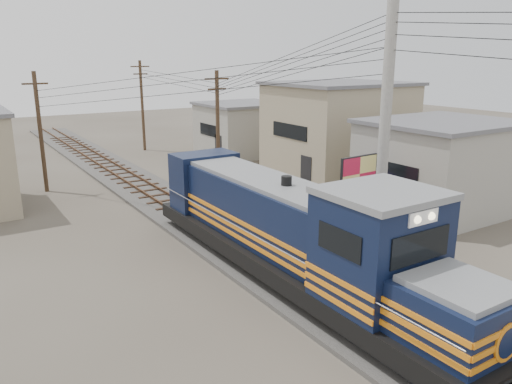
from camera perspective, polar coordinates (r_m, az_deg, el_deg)
ground at (r=18.08m, az=4.41°, el=-10.28°), size 120.00×120.00×0.00m
ballast at (r=26.18m, az=-8.78°, el=-2.06°), size 3.60×70.00×0.16m
track at (r=26.13m, az=-8.80°, el=-1.68°), size 1.15×70.00×0.12m
locomotive at (r=17.36m, az=4.60°, el=-4.95°), size 3.08×16.77×4.16m
utility_pole_main at (r=18.52m, az=14.44°, el=6.14°), size 0.40×0.40×10.00m
wooden_pole_mid at (r=30.86m, az=-4.39°, el=7.54°), size 1.60×0.24×7.00m
wooden_pole_far at (r=43.72m, az=-12.88°, el=9.78°), size 1.60×0.24×7.50m
wooden_pole_left at (r=31.64m, az=-23.44°, el=6.53°), size 1.60×0.24×7.00m
power_lines at (r=23.60m, az=-8.33°, el=14.55°), size 9.65×19.00×3.30m
shophouse_front at (r=27.25m, az=20.35°, el=2.79°), size 7.35×6.30×4.70m
shophouse_mid at (r=33.88m, az=9.38°, el=7.09°), size 8.40×7.35×6.20m
shophouse_back at (r=41.14m, az=-1.62°, el=7.28°), size 6.30×6.30×4.20m
billboard at (r=23.06m, az=11.66°, el=1.85°), size 2.26×0.28×3.48m
market_umbrella at (r=24.88m, az=12.37°, el=1.61°), size 2.24×2.24×2.36m
vendor at (r=24.55m, az=9.56°, el=-1.51°), size 0.69×0.63×1.59m
plant_nursery at (r=23.61m, az=8.02°, el=-2.99°), size 3.49×3.10×1.13m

